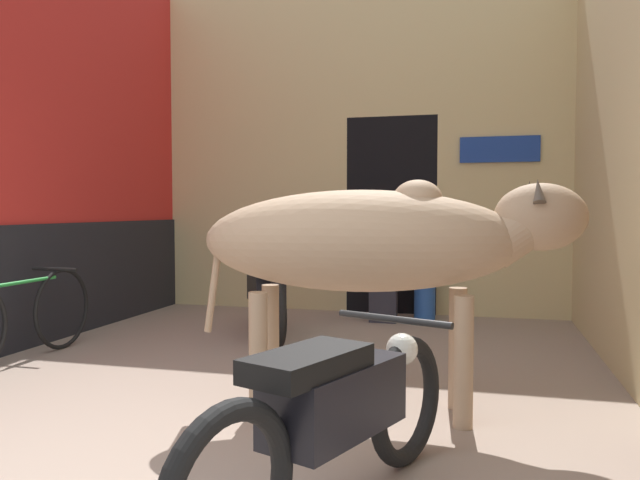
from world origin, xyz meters
TOP-DOWN VIEW (x-y plane):
  - wall_left_shopfront at (-2.49, 2.59)m, footprint 0.25×5.20m
  - wall_back_with_doorway at (0.14, 5.44)m, footprint 4.81×0.93m
  - cow at (0.86, 1.58)m, footprint 2.27×0.87m
  - motorcycle_near at (0.89, 0.33)m, footprint 0.81×1.72m
  - motorcycle_far at (-0.57, 3.61)m, footprint 0.95×1.59m
  - bicycle at (-2.10, 2.11)m, footprint 0.44×1.71m
  - shopkeeper_seated at (0.42, 4.70)m, footprint 0.42×0.33m
  - plastic_stool at (0.83, 4.90)m, footprint 0.34×0.34m

SIDE VIEW (x-z plane):
  - plastic_stool at x=0.83m, z-range 0.02..0.49m
  - bicycle at x=-2.10m, z-range 0.00..0.72m
  - motorcycle_far at x=-0.57m, z-range 0.04..0.77m
  - motorcycle_near at x=0.89m, z-range 0.05..0.78m
  - shopkeeper_seated at x=0.42m, z-range 0.03..1.28m
  - cow at x=0.86m, z-range 0.32..1.73m
  - wall_back_with_doorway at x=0.14m, z-range -0.27..3.62m
  - wall_left_shopfront at x=-2.49m, z-range -0.06..3.83m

